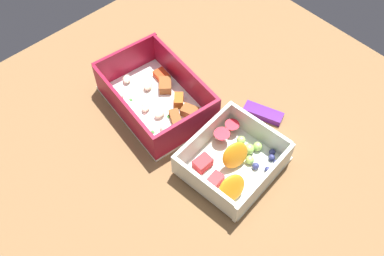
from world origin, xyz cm
name	(u,v)px	position (x,y,z in cm)	size (l,w,h in cm)	color
table_surface	(202,141)	(0.00, 0.00, 1.00)	(80.00, 80.00, 2.00)	brown
pasta_container	(157,98)	(-10.72, -1.10, 4.11)	(21.24, 15.45, 6.58)	white
fruit_bowl	(232,161)	(7.33, -0.43, 3.90)	(14.47, 15.97, 5.52)	silver
candy_bar	(263,113)	(3.72, 11.27, 2.60)	(7.00, 2.40, 1.20)	#51197A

